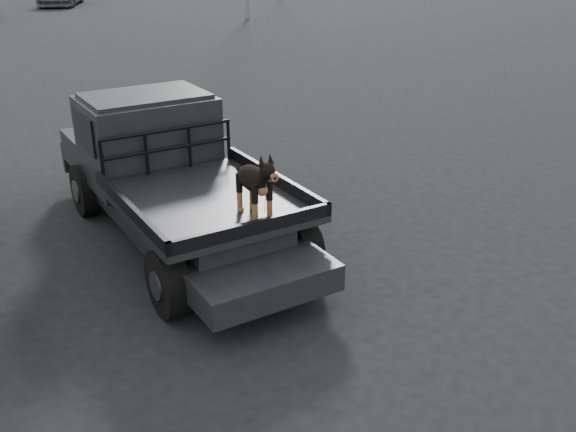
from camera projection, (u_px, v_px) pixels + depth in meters
ground at (265, 296)px, 7.34m from camera, size 120.00×120.00×0.00m
flatbed_ute at (178, 207)px, 8.54m from camera, size 2.00×5.40×0.92m
ute_cab at (147, 125)px, 8.92m from camera, size 1.72×1.30×0.88m
headache_rack at (168, 151)px, 8.40m from camera, size 1.80×0.08×0.55m
dog at (254, 184)px, 7.01m from camera, size 0.32×0.60×0.74m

